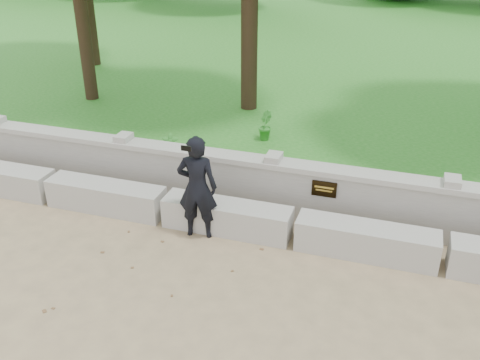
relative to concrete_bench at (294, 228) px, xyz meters
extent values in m
plane|color=tan|center=(0.00, -1.90, -0.22)|extent=(80.00, 80.00, 0.00)
cube|color=#22701B|center=(0.00, 12.10, -0.10)|extent=(40.00, 22.00, 0.25)
cube|color=#B4B1AA|center=(-5.00, 0.00, 0.00)|extent=(1.90, 0.45, 0.45)
cube|color=#B4B1AA|center=(-3.00, 0.00, 0.00)|extent=(1.90, 0.45, 0.45)
cube|color=#B4B1AA|center=(-1.00, 0.00, 0.00)|extent=(1.90, 0.45, 0.45)
cube|color=#B4B1AA|center=(1.00, 0.00, 0.00)|extent=(1.90, 0.45, 0.45)
cube|color=#A9A6A0|center=(0.00, 0.70, 0.18)|extent=(12.50, 0.25, 0.82)
cube|color=#B4B1AA|center=(0.00, 0.70, 0.64)|extent=(12.50, 0.35, 0.08)
cube|color=black|center=(0.30, 0.56, 0.40)|extent=(0.36, 0.02, 0.24)
imported|color=black|center=(-1.35, -0.23, 0.55)|extent=(0.62, 0.46, 1.54)
cube|color=black|center=(-1.35, -0.54, 1.27)|extent=(0.14, 0.04, 0.07)
cylinder|color=#382619|center=(-5.81, 4.12, 2.22)|extent=(0.30, 0.30, 4.38)
imported|color=#34852D|center=(-2.52, 1.40, 0.30)|extent=(0.35, 0.30, 0.55)
imported|color=#34852D|center=(-1.27, 2.97, 0.31)|extent=(0.34, 0.38, 0.56)
camera|label=1|loc=(1.25, -6.30, 4.01)|focal=40.00mm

